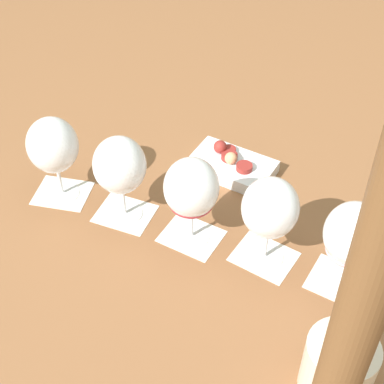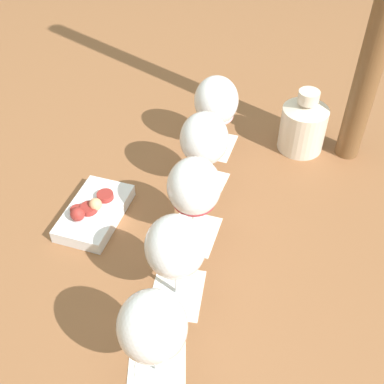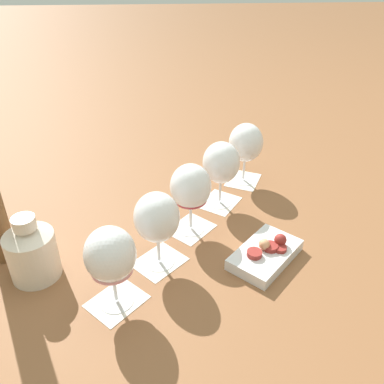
{
  "view_description": "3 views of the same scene",
  "coord_description": "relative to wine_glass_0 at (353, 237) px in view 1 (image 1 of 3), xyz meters",
  "views": [
    {
      "loc": [
        0.17,
        0.74,
        0.83
      ],
      "look_at": [
        -0.0,
        -0.0,
        0.11
      ],
      "focal_mm": 55.0,
      "sensor_mm": 36.0,
      "label": 1
    },
    {
      "loc": [
        0.57,
        -0.28,
        0.72
      ],
      "look_at": [
        -0.0,
        -0.0,
        0.11
      ],
      "focal_mm": 45.0,
      "sensor_mm": 36.0,
      "label": 2
    },
    {
      "loc": [
        -0.83,
        0.05,
        0.64
      ],
      "look_at": [
        -0.0,
        -0.0,
        0.11
      ],
      "focal_mm": 38.0,
      "sensor_mm": 36.0,
      "label": 3
    }
  ],
  "objects": [
    {
      "name": "wine_glass_2",
      "position": [
        0.23,
        -0.17,
        -0.0
      ],
      "size": [
        0.1,
        0.1,
        0.18
      ],
      "color": "white",
      "rests_on": "tasting_card_2"
    },
    {
      "name": "ceramic_vase",
      "position": [
        0.09,
        0.18,
        -0.05
      ],
      "size": [
        0.11,
        0.11,
        0.15
      ],
      "color": "beige",
      "rests_on": "ground_plane"
    },
    {
      "name": "tasting_card_2",
      "position": [
        0.23,
        -0.17,
        -0.12
      ],
      "size": [
        0.14,
        0.14,
        0.0
      ],
      "color": "silver",
      "rests_on": "ground_plane"
    },
    {
      "name": "snack_dish",
      "position": [
        0.11,
        -0.33,
        -0.1
      ],
      "size": [
        0.2,
        0.2,
        0.06
      ],
      "color": "silver",
      "rests_on": "ground_plane"
    },
    {
      "name": "wine_glass_1",
      "position": [
        0.11,
        -0.09,
        -0.0
      ],
      "size": [
        0.1,
        0.1,
        0.18
      ],
      "color": "white",
      "rests_on": "tasting_card_1"
    },
    {
      "name": "tasting_card_3",
      "position": [
        0.35,
        -0.26,
        -0.12
      ],
      "size": [
        0.14,
        0.14,
        0.0
      ],
      "color": "silver",
      "rests_on": "ground_plane"
    },
    {
      "name": "wine_glass_3",
      "position": [
        0.35,
        -0.26,
        -0.0
      ],
      "size": [
        0.1,
        0.1,
        0.18
      ],
      "color": "white",
      "rests_on": "tasting_card_3"
    },
    {
      "name": "tasting_card_0",
      "position": [
        0.0,
        0.0,
        -0.12
      ],
      "size": [
        0.14,
        0.14,
        0.0
      ],
      "color": "silver",
      "rests_on": "ground_plane"
    },
    {
      "name": "wine_glass_4",
      "position": [
        0.47,
        -0.34,
        -0.0
      ],
      "size": [
        0.1,
        0.1,
        0.18
      ],
      "color": "white",
      "rests_on": "tasting_card_4"
    },
    {
      "name": "wine_glass_0",
      "position": [
        0.0,
        0.0,
        0.0
      ],
      "size": [
        0.1,
        0.1,
        0.18
      ],
      "color": "white",
      "rests_on": "tasting_card_0"
    },
    {
      "name": "ground_plane",
      "position": [
        0.23,
        -0.17,
        -0.12
      ],
      "size": [
        8.0,
        8.0,
        0.0
      ],
      "primitive_type": "plane",
      "color": "brown"
    },
    {
      "name": "tasting_card_4",
      "position": [
        0.47,
        -0.34,
        -0.12
      ],
      "size": [
        0.14,
        0.13,
        0.0
      ],
      "color": "silver",
      "rests_on": "ground_plane"
    },
    {
      "name": "tasting_card_1",
      "position": [
        0.11,
        -0.09,
        -0.12
      ],
      "size": [
        0.14,
        0.14,
        0.0
      ],
      "color": "silver",
      "rests_on": "ground_plane"
    }
  ]
}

